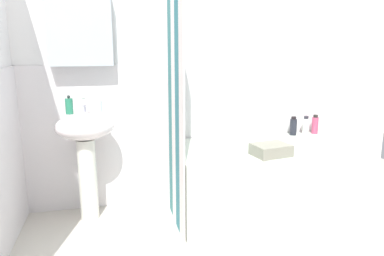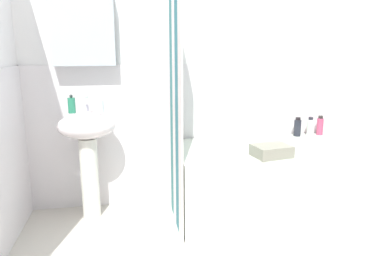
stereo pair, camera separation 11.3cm
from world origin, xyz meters
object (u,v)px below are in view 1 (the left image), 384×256
at_px(shampoo_bottle, 315,125).
at_px(towel_folded, 271,150).
at_px(toothbrush_cup, 98,107).
at_px(bathtub, 263,179).
at_px(lotion_bottle, 306,126).
at_px(sink, 86,143).
at_px(soap_dispenser, 69,106).
at_px(conditioner_bottle, 293,126).

bearing_deg(shampoo_bottle, towel_folded, -141.09).
relative_size(toothbrush_cup, bathtub, 0.07).
relative_size(bathtub, shampoo_bottle, 8.29).
height_order(lotion_bottle, towel_folded, lotion_bottle).
height_order(sink, soap_dispenser, soap_dispenser).
xyz_separation_m(soap_dispenser, towel_folded, (1.43, -0.46, -0.30)).
xyz_separation_m(sink, shampoo_bottle, (2.02, 0.12, 0.02)).
relative_size(conditioner_bottle, towel_folded, 0.64).
relative_size(lotion_bottle, towel_folded, 0.64).
distance_m(soap_dispenser, lotion_bottle, 2.04).
xyz_separation_m(bathtub, towel_folded, (-0.07, -0.26, 0.32)).
distance_m(soap_dispenser, bathtub, 1.64).
height_order(shampoo_bottle, lotion_bottle, shampoo_bottle).
xyz_separation_m(toothbrush_cup, conditioner_bottle, (1.69, 0.11, -0.25)).
xyz_separation_m(shampoo_bottle, towel_folded, (-0.69, -0.56, -0.04)).
distance_m(bathtub, towel_folded, 0.42).
xyz_separation_m(sink, lotion_bottle, (1.92, 0.11, 0.02)).
bearing_deg(toothbrush_cup, soap_dispenser, 175.30).
relative_size(toothbrush_cup, shampoo_bottle, 0.55).
bearing_deg(lotion_bottle, toothbrush_cup, -176.76).
distance_m(toothbrush_cup, lotion_bottle, 1.83).
bearing_deg(sink, lotion_bottle, 3.19).
bearing_deg(conditioner_bottle, bathtub, -143.87).
bearing_deg(towel_folded, conditioner_bottle, 49.56).
bearing_deg(toothbrush_cup, shampoo_bottle, 3.40).
relative_size(soap_dispenser, bathtub, 0.10).
height_order(bathtub, shampoo_bottle, shampoo_bottle).
xyz_separation_m(toothbrush_cup, lotion_bottle, (1.81, 0.10, -0.25)).
bearing_deg(soap_dispenser, lotion_bottle, 2.41).
xyz_separation_m(sink, soap_dispenser, (-0.10, 0.02, 0.29)).
distance_m(soap_dispenser, conditioner_bottle, 1.92).
bearing_deg(towel_folded, lotion_bottle, 42.78).
height_order(soap_dispenser, lotion_bottle, soap_dispenser).
xyz_separation_m(bathtub, lotion_bottle, (0.52, 0.29, 0.36)).
bearing_deg(bathtub, sink, 172.63).
bearing_deg(lotion_bottle, towel_folded, -137.22).
relative_size(soap_dispenser, toothbrush_cup, 1.47).
relative_size(sink, bathtub, 0.59).
bearing_deg(sink, toothbrush_cup, 2.34).
bearing_deg(shampoo_bottle, conditioner_bottle, -178.78).
distance_m(toothbrush_cup, bathtub, 1.44).
bearing_deg(lotion_bottle, sink, -176.81).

